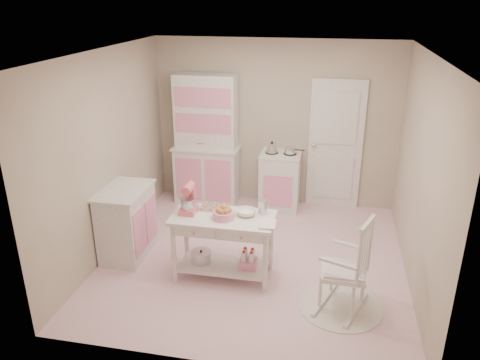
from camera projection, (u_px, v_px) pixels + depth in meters
The scene contains 14 objects.
room_shell at pixel (255, 136), 5.47m from camera, with size 3.84×3.84×2.62m.
door at pixel (335, 145), 7.23m from camera, with size 0.82×0.05×2.04m, color white.
hutch at pixel (206, 140), 7.40m from camera, with size 1.06×0.50×2.08m, color white.
stove at pixel (280, 181), 7.35m from camera, with size 0.62×0.57×0.92m, color white.
base_cabinet at pixel (127, 222), 6.02m from camera, with size 0.54×0.84×0.92m, color white.
lace_rug at pixel (340, 306), 5.14m from camera, with size 0.92×0.92×0.01m, color white.
rocking_chair at pixel (344, 263), 4.94m from camera, with size 0.48×0.72×1.10m, color white.
work_table at pixel (223, 246), 5.57m from camera, with size 1.20×0.60×0.80m, color white.
stand_mixer at pixel (188, 199), 5.45m from camera, with size 0.20×0.28×0.34m, color #EE6473.
cookie_tray at pixel (214, 208), 5.61m from camera, with size 0.34×0.24×0.02m, color silver.
bread_basket at pixel (224, 215), 5.35m from camera, with size 0.25×0.25×0.09m, color pink.
mixing_bowl at pixel (246, 212), 5.43m from camera, with size 0.23×0.23×0.07m, color white.
metal_pitcher at pixel (263, 207), 5.45m from camera, with size 0.10×0.10×0.17m, color silver.
recipe_book at pixel (260, 224), 5.22m from camera, with size 0.18×0.24×0.02m, color white.
Camera 1 is at (0.86, -5.20, 3.21)m, focal length 35.00 mm.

